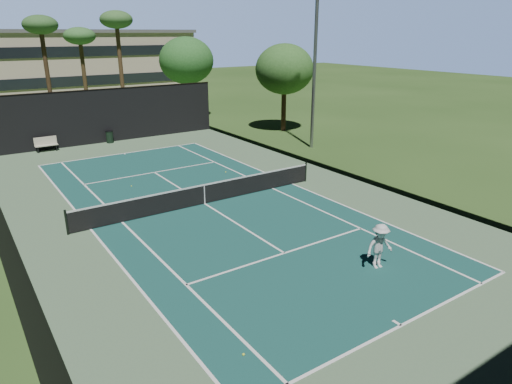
# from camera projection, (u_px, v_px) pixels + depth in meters

# --- Properties ---
(ground) EXTENTS (160.00, 160.00, 0.00)m
(ground) POSITION_uv_depth(u_px,v_px,m) (205.00, 204.00, 22.33)
(ground) COLOR #2C4D1D
(ground) RESTS_ON ground
(apron_slab) EXTENTS (18.00, 32.00, 0.01)m
(apron_slab) POSITION_uv_depth(u_px,v_px,m) (205.00, 204.00, 22.33)
(apron_slab) COLOR #52714F
(apron_slab) RESTS_ON ground
(court_surface) EXTENTS (10.97, 23.77, 0.01)m
(court_surface) POSITION_uv_depth(u_px,v_px,m) (205.00, 204.00, 22.33)
(court_surface) COLOR #164843
(court_surface) RESTS_ON ground
(court_lines) EXTENTS (11.07, 23.87, 0.01)m
(court_lines) POSITION_uv_depth(u_px,v_px,m) (205.00, 204.00, 22.33)
(court_lines) COLOR white
(court_lines) RESTS_ON ground
(tennis_net) EXTENTS (12.90, 0.10, 1.10)m
(tennis_net) POSITION_uv_depth(u_px,v_px,m) (204.00, 193.00, 22.15)
(tennis_net) COLOR black
(tennis_net) RESTS_ON ground
(fence) EXTENTS (18.04, 32.05, 4.03)m
(fence) POSITION_uv_depth(u_px,v_px,m) (203.00, 164.00, 21.72)
(fence) COLOR black
(fence) RESTS_ON ground
(player) EXTENTS (1.16, 0.78, 1.67)m
(player) POSITION_uv_depth(u_px,v_px,m) (380.00, 246.00, 16.05)
(player) COLOR silver
(player) RESTS_ON ground
(tennis_ball_a) EXTENTS (0.07, 0.07, 0.07)m
(tennis_ball_a) POSITION_uv_depth(u_px,v_px,m) (244.00, 354.00, 11.85)
(tennis_ball_a) COLOR #D1E634
(tennis_ball_a) RESTS_ON ground
(tennis_ball_b) EXTENTS (0.07, 0.07, 0.07)m
(tennis_ball_b) POSITION_uv_depth(u_px,v_px,m) (155.00, 199.00, 22.88)
(tennis_ball_b) COLOR #CCE534
(tennis_ball_b) RESTS_ON ground
(tennis_ball_c) EXTENTS (0.08, 0.08, 0.08)m
(tennis_ball_c) POSITION_uv_depth(u_px,v_px,m) (226.00, 172.00, 27.31)
(tennis_ball_c) COLOR gold
(tennis_ball_c) RESTS_ON ground
(tennis_ball_d) EXTENTS (0.07, 0.07, 0.07)m
(tennis_ball_d) POSITION_uv_depth(u_px,v_px,m) (131.00, 186.00, 24.84)
(tennis_ball_d) COLOR #C7E434
(tennis_ball_d) RESTS_ON ground
(park_bench) EXTENTS (1.50, 0.45, 1.02)m
(park_bench) POSITION_uv_depth(u_px,v_px,m) (46.00, 144.00, 32.06)
(park_bench) COLOR beige
(park_bench) RESTS_ON ground
(trash_bin) EXTENTS (0.56, 0.56, 0.95)m
(trash_bin) POSITION_uv_depth(u_px,v_px,m) (110.00, 137.00, 34.53)
(trash_bin) COLOR black
(trash_bin) RESTS_ON ground
(palm_a) EXTENTS (2.80, 2.80, 9.32)m
(palm_a) POSITION_uv_depth(u_px,v_px,m) (41.00, 29.00, 37.30)
(palm_a) COLOR #402D1B
(palm_a) RESTS_ON ground
(palm_b) EXTENTS (2.80, 2.80, 8.42)m
(palm_b) POSITION_uv_depth(u_px,v_px,m) (80.00, 39.00, 41.00)
(palm_b) COLOR #4A371F
(palm_b) RESTS_ON ground
(palm_c) EXTENTS (2.80, 2.80, 9.77)m
(palm_c) POSITION_uv_depth(u_px,v_px,m) (117.00, 24.00, 39.57)
(palm_c) COLOR #4E3721
(palm_c) RESTS_ON ground
(decid_tree_a) EXTENTS (5.12, 5.12, 7.62)m
(decid_tree_a) POSITION_uv_depth(u_px,v_px,m) (186.00, 61.00, 43.02)
(decid_tree_a) COLOR #4C3420
(decid_tree_a) RESTS_ON ground
(decid_tree_b) EXTENTS (4.80, 4.80, 7.14)m
(decid_tree_b) POSITION_uv_depth(u_px,v_px,m) (284.00, 69.00, 37.44)
(decid_tree_b) COLOR #462D1E
(decid_tree_b) RESTS_ON ground
(campus_building) EXTENTS (40.50, 12.50, 8.30)m
(campus_building) POSITION_uv_depth(u_px,v_px,m) (29.00, 64.00, 56.85)
(campus_building) COLOR beige
(campus_building) RESTS_ON ground
(light_pole) EXTENTS (0.90, 0.25, 12.22)m
(light_pole) POSITION_uv_depth(u_px,v_px,m) (315.00, 55.00, 31.24)
(light_pole) COLOR gray
(light_pole) RESTS_ON ground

